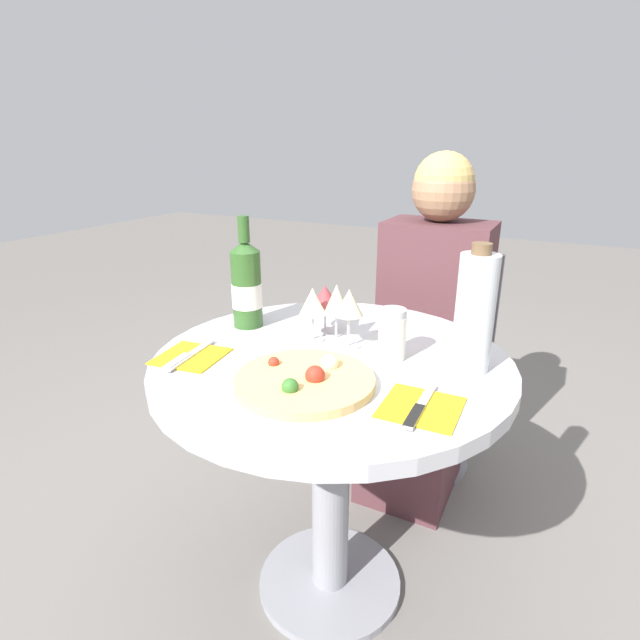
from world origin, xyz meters
The scene contains 14 objects.
ground_plane centered at (0.00, 0.00, 0.00)m, with size 12.00×12.00×0.00m, color slate.
dining_table centered at (0.00, 0.00, 0.57)m, with size 0.87×0.87×0.73m.
chair_behind_diner centered at (0.07, 0.77, 0.41)m, with size 0.40×0.40×0.83m.
seated_diner centered at (0.07, 0.63, 0.55)m, with size 0.36×0.47×1.19m.
pizza_large centered at (0.02, -0.16, 0.74)m, with size 0.30×0.30×0.05m.
wine_bottle centered at (-0.31, 0.09, 0.85)m, with size 0.08×0.08×0.31m.
tall_carafe centered at (0.31, 0.08, 0.87)m, with size 0.09×0.09×0.29m.
sugar_shaker centered at (0.13, 0.06, 0.79)m, with size 0.07×0.07×0.13m.
wine_glass_front_right centered at (0.01, 0.07, 0.84)m, with size 0.07×0.07×0.15m.
wine_glass_center centered at (-0.04, 0.11, 0.83)m, with size 0.07×0.07×0.15m.
wine_glass_back_left centered at (-0.09, 0.15, 0.83)m, with size 0.08×0.08×0.13m.
wine_glass_front_left centered at (-0.09, 0.07, 0.83)m, with size 0.07×0.07×0.14m.
place_setting_left centered at (-0.30, -0.16, 0.73)m, with size 0.17×0.19×0.01m.
place_setting_right centered at (0.26, -0.15, 0.73)m, with size 0.15×0.19×0.01m.
Camera 1 is at (0.48, -1.00, 1.22)m, focal length 28.00 mm.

